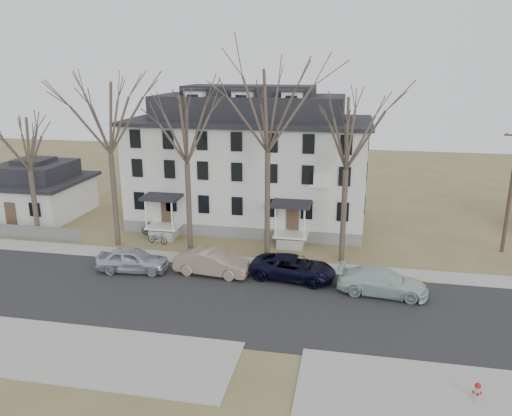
% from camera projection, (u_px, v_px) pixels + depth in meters
% --- Properties ---
extents(ground, '(120.00, 120.00, 0.00)m').
position_uv_depth(ground, '(220.00, 317.00, 28.33)').
color(ground, olive).
rests_on(ground, ground).
extents(main_road, '(120.00, 10.00, 0.04)m').
position_uv_depth(main_road, '(229.00, 301.00, 30.21)').
color(main_road, '#27272A').
rests_on(main_road, ground).
extents(far_sidewalk, '(120.00, 2.00, 0.08)m').
position_uv_depth(far_sidewalk, '(249.00, 263.00, 35.87)').
color(far_sidewalk, '#A09F97').
rests_on(far_sidewalk, ground).
extents(near_sidewalk_right, '(14.00, 5.00, 0.08)m').
position_uv_depth(near_sidewalk_right, '(460.00, 399.00, 21.40)').
color(near_sidewalk_right, '#A09F97').
rests_on(near_sidewalk_right, ground).
extents(near_sidewalk_left, '(20.00, 5.00, 0.08)m').
position_uv_depth(near_sidewalk_left, '(41.00, 349.00, 25.09)').
color(near_sidewalk_left, '#A09F97').
rests_on(near_sidewalk_left, ground).
extents(yellow_curb, '(14.00, 0.25, 0.06)m').
position_uv_depth(yellow_curb, '(318.00, 274.00, 34.09)').
color(yellow_curb, gold).
rests_on(yellow_curb, ground).
extents(boarding_house, '(20.80, 12.36, 12.05)m').
position_uv_depth(boarding_house, '(250.00, 163.00, 44.11)').
color(boarding_house, slate).
rests_on(boarding_house, ground).
extents(small_house, '(8.70, 8.70, 5.00)m').
position_uv_depth(small_house, '(38.00, 192.00, 46.84)').
color(small_house, silver).
rests_on(small_house, ground).
extents(fence, '(14.00, 0.06, 1.20)m').
position_uv_depth(fence, '(4.00, 238.00, 41.16)').
color(fence, gray).
rests_on(fence, ground).
extents(tree_far_left, '(8.40, 8.40, 13.72)m').
position_uv_depth(tree_far_left, '(108.00, 113.00, 36.71)').
color(tree_far_left, '#473B31').
rests_on(tree_far_left, ground).
extents(tree_mid_left, '(7.80, 7.80, 12.74)m').
position_uv_depth(tree_mid_left, '(186.00, 125.00, 35.81)').
color(tree_mid_left, '#473B31').
rests_on(tree_mid_left, ground).
extents(tree_center, '(9.00, 9.00, 14.70)m').
position_uv_depth(tree_center, '(268.00, 105.00, 34.28)').
color(tree_center, '#473B31').
rests_on(tree_center, ground).
extents(tree_mid_right, '(7.80, 7.80, 12.74)m').
position_uv_depth(tree_mid_right, '(348.00, 129.00, 33.68)').
color(tree_mid_right, '#473B31').
rests_on(tree_mid_right, ground).
extents(tree_bungalow, '(6.60, 6.60, 10.78)m').
position_uv_depth(tree_bungalow, '(26.00, 140.00, 38.62)').
color(tree_bungalow, '#473B31').
rests_on(tree_bungalow, ground).
extents(utility_pole_far, '(2.00, 0.28, 9.50)m').
position_uv_depth(utility_pole_far, '(511.00, 189.00, 36.73)').
color(utility_pole_far, '#3D3023').
rests_on(utility_pole_far, ground).
extents(car_silver, '(5.05, 2.44, 1.66)m').
position_uv_depth(car_silver, '(133.00, 260.00, 34.25)').
color(car_silver, '#B1B2BF').
rests_on(car_silver, ground).
extents(car_tan, '(5.26, 2.23, 1.69)m').
position_uv_depth(car_tan, '(212.00, 263.00, 33.77)').
color(car_tan, gray).
rests_on(car_tan, ground).
extents(car_navy, '(5.89, 3.31, 1.55)m').
position_uv_depth(car_navy, '(293.00, 268.00, 33.06)').
color(car_navy, black).
rests_on(car_navy, ground).
extents(car_white, '(5.71, 2.76, 1.60)m').
position_uv_depth(car_white, '(382.00, 282.00, 30.87)').
color(car_white, '#B0C5BF').
rests_on(car_white, ground).
extents(bicycle_left, '(1.84, 0.92, 0.92)m').
position_uv_depth(bicycle_left, '(158.00, 239.00, 39.58)').
color(bicycle_left, black).
rests_on(bicycle_left, ground).
extents(bicycle_right, '(1.88, 0.60, 1.12)m').
position_uv_depth(bicycle_right, '(152.00, 230.00, 41.36)').
color(bicycle_right, black).
rests_on(bicycle_right, ground).
extents(fire_hydrant, '(0.38, 0.35, 0.91)m').
position_uv_depth(fire_hydrant, '(477.00, 392.00, 21.10)').
color(fire_hydrant, '#B7B7BA').
rests_on(fire_hydrant, ground).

